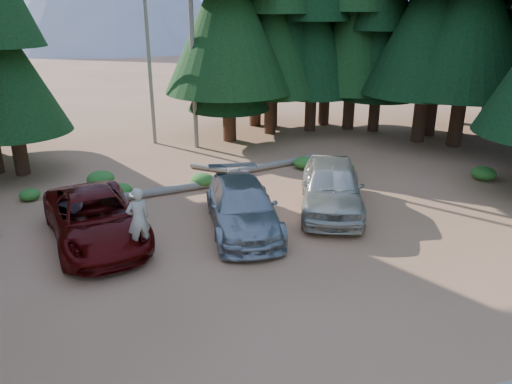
# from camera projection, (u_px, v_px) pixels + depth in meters

# --- Properties ---
(ground) EXTENTS (160.00, 160.00, 0.00)m
(ground) POSITION_uv_depth(u_px,v_px,m) (278.00, 288.00, 13.37)
(ground) COLOR #996841
(ground) RESTS_ON ground
(forest_belt_north) EXTENTS (36.00, 7.00, 22.00)m
(forest_belt_north) POSITION_uv_depth(u_px,v_px,m) (180.00, 146.00, 26.70)
(forest_belt_north) COLOR black
(forest_belt_north) RESTS_ON ground
(snag_front) EXTENTS (0.24, 0.24, 12.00)m
(snag_front) POSITION_uv_depth(u_px,v_px,m) (192.00, 28.00, 24.37)
(snag_front) COLOR gray
(snag_front) RESTS_ON ground
(snag_back) EXTENTS (0.20, 0.20, 10.00)m
(snag_back) POSITION_uv_depth(u_px,v_px,m) (148.00, 48.00, 25.48)
(snag_back) COLOR gray
(snag_back) RESTS_ON ground
(red_pickup) EXTENTS (3.53, 6.04, 1.58)m
(red_pickup) POSITION_uv_depth(u_px,v_px,m) (95.00, 218.00, 15.74)
(red_pickup) COLOR #510706
(red_pickup) RESTS_ON ground
(silver_minivan_center) EXTENTS (2.90, 5.59, 1.55)m
(silver_minivan_center) POSITION_uv_depth(u_px,v_px,m) (243.00, 207.00, 16.68)
(silver_minivan_center) COLOR #9A9DA2
(silver_minivan_center) RESTS_ON ground
(silver_minivan_right) EXTENTS (4.20, 5.84, 1.85)m
(silver_minivan_right) POSITION_uv_depth(u_px,v_px,m) (332.00, 186.00, 18.13)
(silver_minivan_right) COLOR #B7B3A3
(silver_minivan_right) RESTS_ON ground
(frisbee_player) EXTENTS (0.78, 0.62, 1.86)m
(frisbee_player) POSITION_uv_depth(u_px,v_px,m) (138.00, 219.00, 14.04)
(frisbee_player) COLOR beige
(frisbee_player) RESTS_ON ground
(log_left) EXTENTS (4.42, 0.88, 0.32)m
(log_left) POSITION_uv_depth(u_px,v_px,m) (161.00, 191.00, 19.79)
(log_left) COLOR gray
(log_left) RESTS_ON ground
(log_mid) EXTENTS (2.33, 2.13, 0.24)m
(log_mid) POSITION_uv_depth(u_px,v_px,m) (219.00, 169.00, 22.51)
(log_mid) COLOR gray
(log_mid) RESTS_ON ground
(log_right) EXTENTS (4.82, 1.35, 0.31)m
(log_right) POSITION_uv_depth(u_px,v_px,m) (275.00, 165.00, 23.06)
(log_right) COLOR gray
(log_right) RESTS_ON ground
(shrub_far_left) EXTENTS (1.14, 1.14, 0.62)m
(shrub_far_left) POSITION_uv_depth(u_px,v_px,m) (101.00, 179.00, 20.76)
(shrub_far_left) COLOR #336D20
(shrub_far_left) RESTS_ON ground
(shrub_left) EXTENTS (0.79, 0.79, 0.43)m
(shrub_left) POSITION_uv_depth(u_px,v_px,m) (30.00, 194.00, 19.30)
(shrub_left) COLOR #336D20
(shrub_left) RESTS_ON ground
(shrub_center_left) EXTENTS (0.90, 0.90, 0.49)m
(shrub_center_left) POSITION_uv_depth(u_px,v_px,m) (121.00, 190.00, 19.67)
(shrub_center_left) COLOR #336D20
(shrub_center_left) RESTS_ON ground
(shrub_center_right) EXTENTS (0.99, 0.99, 0.55)m
(shrub_center_right) POSITION_uv_depth(u_px,v_px,m) (202.00, 180.00, 20.71)
(shrub_center_right) COLOR #336D20
(shrub_center_right) RESTS_ON ground
(shrub_right) EXTENTS (0.98, 0.98, 0.54)m
(shrub_right) POSITION_uv_depth(u_px,v_px,m) (304.00, 163.00, 22.95)
(shrub_right) COLOR #336D20
(shrub_right) RESTS_ON ground
(shrub_far_right) EXTENTS (1.45, 1.45, 0.80)m
(shrub_far_right) POSITION_uv_depth(u_px,v_px,m) (338.00, 169.00, 21.68)
(shrub_far_right) COLOR #336D20
(shrub_far_right) RESTS_ON ground
(shrub_edge_east) EXTENTS (1.04, 1.04, 0.57)m
(shrub_edge_east) POSITION_uv_depth(u_px,v_px,m) (484.00, 173.00, 21.50)
(shrub_edge_east) COLOR #336D20
(shrub_edge_east) RESTS_ON ground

